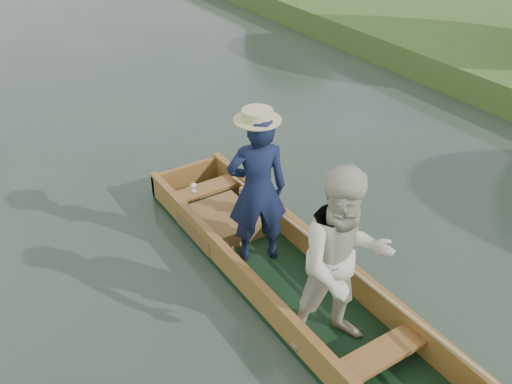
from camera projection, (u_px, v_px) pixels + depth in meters
ground at (283, 283)px, 6.73m from camera, size 120.00×120.00×0.00m
punt at (299, 246)px, 6.04m from camera, size 1.24×5.10×2.10m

